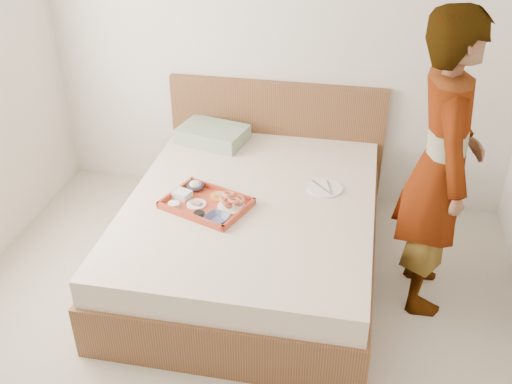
{
  "coord_description": "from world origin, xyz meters",
  "views": [
    {
      "loc": [
        0.63,
        -2.1,
        2.54
      ],
      "look_at": [
        0.05,
        0.9,
        0.65
      ],
      "focal_mm": 41.33,
      "sensor_mm": 36.0,
      "label": 1
    }
  ],
  "objects_px": {
    "tray": "(206,203)",
    "person": "(441,167)",
    "bed": "(251,233)",
    "dinner_plate": "(325,188)"
  },
  "relations": [
    {
      "from": "dinner_plate",
      "to": "person",
      "type": "relative_size",
      "value": 0.13
    },
    {
      "from": "tray",
      "to": "dinner_plate",
      "type": "distance_m",
      "value": 0.79
    },
    {
      "from": "dinner_plate",
      "to": "person",
      "type": "height_order",
      "value": "person"
    },
    {
      "from": "tray",
      "to": "person",
      "type": "xyz_separation_m",
      "value": [
        1.36,
        0.07,
        0.36
      ]
    },
    {
      "from": "dinner_plate",
      "to": "person",
      "type": "xyz_separation_m",
      "value": [
        0.66,
        -0.28,
        0.38
      ]
    },
    {
      "from": "bed",
      "to": "person",
      "type": "distance_m",
      "value": 1.28
    },
    {
      "from": "bed",
      "to": "dinner_plate",
      "type": "xyz_separation_m",
      "value": [
        0.45,
        0.21,
        0.27
      ]
    },
    {
      "from": "tray",
      "to": "person",
      "type": "bearing_deg",
      "value": 23.58
    },
    {
      "from": "tray",
      "to": "dinner_plate",
      "type": "height_order",
      "value": "tray"
    },
    {
      "from": "person",
      "to": "bed",
      "type": "bearing_deg",
      "value": 82.51
    }
  ]
}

